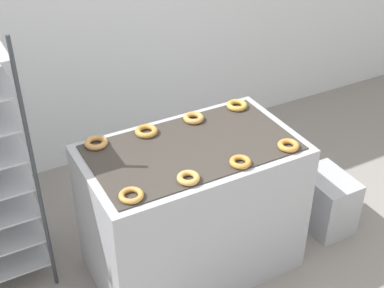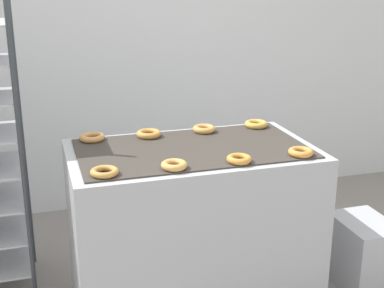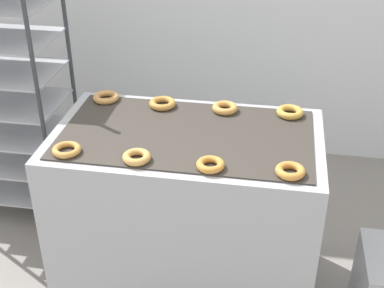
# 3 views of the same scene
# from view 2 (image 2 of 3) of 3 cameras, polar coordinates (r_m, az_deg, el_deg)

# --- Properties ---
(wall_back) EXTENTS (8.00, 0.05, 2.80)m
(wall_back) POSITION_cam_2_polar(r_m,az_deg,el_deg) (4.08, -6.31, 12.42)
(wall_back) COLOR silver
(wall_back) RESTS_ON ground_plane
(fryer_machine) EXTENTS (1.26, 0.74, 0.92)m
(fryer_machine) POSITION_cam_2_polar(r_m,az_deg,el_deg) (2.91, 0.01, -9.07)
(fryer_machine) COLOR #A8AAB2
(fryer_machine) RESTS_ON ground_plane
(glaze_bin) EXTENTS (0.29, 0.39, 0.41)m
(glaze_bin) POSITION_cam_2_polar(r_m,az_deg,el_deg) (3.34, 17.72, -11.07)
(glaze_bin) COLOR #A8AAB2
(glaze_bin) RESTS_ON ground_plane
(donut_near_left) EXTENTS (0.13, 0.13, 0.03)m
(donut_near_left) POSITION_cam_2_polar(r_m,az_deg,el_deg) (2.39, -9.32, -2.95)
(donut_near_left) COLOR #BF873F
(donut_near_left) RESTS_ON fryer_machine
(donut_near_midleft) EXTENTS (0.12, 0.12, 0.03)m
(donut_near_midleft) POSITION_cam_2_polar(r_m,az_deg,el_deg) (2.44, -1.92, -2.26)
(donut_near_midleft) COLOR tan
(donut_near_midleft) RESTS_ON fryer_machine
(donut_near_midright) EXTENTS (0.12, 0.12, 0.03)m
(donut_near_midright) POSITION_cam_2_polar(r_m,az_deg,el_deg) (2.53, 5.05, -1.60)
(donut_near_midright) COLOR #CC8536
(donut_near_midright) RESTS_ON fryer_machine
(donut_near_right) EXTENTS (0.12, 0.12, 0.03)m
(donut_near_right) POSITION_cam_2_polar(r_m,az_deg,el_deg) (2.67, 11.53, -0.85)
(donut_near_right) COLOR #CE873A
(donut_near_right) RESTS_ON fryer_machine
(donut_far_left) EXTENTS (0.13, 0.13, 0.03)m
(donut_far_left) POSITION_cam_2_polar(r_m,az_deg,el_deg) (2.89, -10.61, 0.70)
(donut_far_left) COLOR tan
(donut_far_left) RESTS_ON fryer_machine
(donut_far_midleft) EXTENTS (0.14, 0.14, 0.03)m
(donut_far_midleft) POSITION_cam_2_polar(r_m,az_deg,el_deg) (2.92, -4.64, 1.10)
(donut_far_midleft) COLOR #BE863C
(donut_far_midleft) RESTS_ON fryer_machine
(donut_far_midright) EXTENTS (0.13, 0.13, 0.03)m
(donut_far_midright) POSITION_cam_2_polar(r_m,az_deg,el_deg) (3.00, 1.30, 1.62)
(donut_far_midright) COLOR #CE9148
(donut_far_midright) RESTS_ON fryer_machine
(donut_far_right) EXTENTS (0.13, 0.13, 0.03)m
(donut_far_right) POSITION_cam_2_polar(r_m,az_deg,el_deg) (3.12, 6.85, 2.12)
(donut_far_right) COLOR gold
(donut_far_right) RESTS_ON fryer_machine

